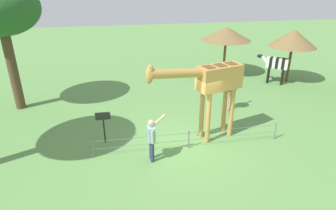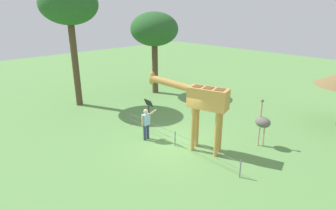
% 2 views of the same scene
% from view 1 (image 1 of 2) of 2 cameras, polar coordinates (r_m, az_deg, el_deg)
% --- Properties ---
extents(ground_plane, '(60.00, 60.00, 0.00)m').
position_cam_1_polar(ground_plane, '(11.26, 3.73, -7.74)').
color(ground_plane, '#60934C').
extents(giraffe, '(3.81, 1.58, 3.37)m').
position_cam_1_polar(giraffe, '(10.80, 8.65, 4.36)').
color(giraffe, '#C69347').
rests_on(giraffe, ground_plane).
extents(visitor, '(0.67, 0.58, 1.67)m').
position_cam_1_polar(visitor, '(9.92, -3.26, -6.41)').
color(visitor, navy).
rests_on(visitor, ground_plane).
extents(zebra, '(1.63, 1.33, 1.66)m').
position_cam_1_polar(zebra, '(18.32, 20.44, 7.52)').
color(zebra, black).
rests_on(zebra, ground_plane).
extents(ostrich, '(0.70, 0.56, 2.25)m').
position_cam_1_polar(ostrich, '(13.86, 12.14, 3.49)').
color(ostrich, '#CC9E93').
rests_on(ostrich, ground_plane).
extents(shade_hut_near, '(3.08, 3.08, 3.06)m').
position_cam_1_polar(shade_hut_near, '(18.84, 11.41, 13.60)').
color(shade_hut_near, brown).
rests_on(shade_hut_near, ground_plane).
extents(shade_hut_far, '(2.68, 2.68, 3.13)m').
position_cam_1_polar(shade_hut_far, '(18.63, 23.49, 11.95)').
color(shade_hut_far, brown).
rests_on(shade_hut_far, ground_plane).
extents(info_sign, '(0.56, 0.21, 1.32)m').
position_cam_1_polar(info_sign, '(11.19, -12.63, -2.97)').
color(info_sign, black).
rests_on(info_sign, ground_plane).
extents(wire_fence, '(7.05, 0.05, 0.75)m').
position_cam_1_polar(wire_fence, '(10.85, 4.09, -6.58)').
color(wire_fence, slate).
rests_on(wire_fence, ground_plane).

